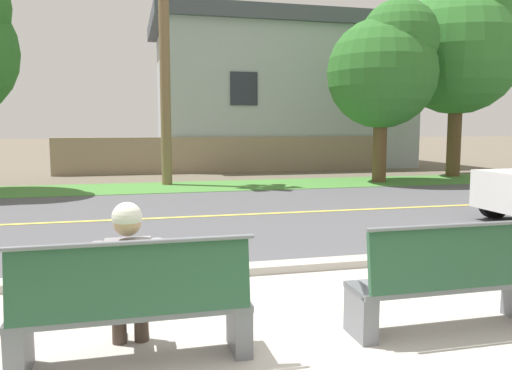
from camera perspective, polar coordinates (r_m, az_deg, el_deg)
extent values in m
plane|color=#665B4C|center=(11.87, -7.30, -2.31)|extent=(140.00, 140.00, 0.00)
cube|color=#B7B2A8|center=(4.64, 4.36, -16.39)|extent=(44.00, 3.60, 0.01)
cube|color=#ADA89E|center=(6.40, -1.23, -9.40)|extent=(44.00, 0.30, 0.11)
cube|color=#515156|center=(10.40, -6.32, -3.52)|extent=(52.00, 8.00, 0.01)
cube|color=#E0CC4C|center=(10.40, -6.32, -3.50)|extent=(48.00, 0.14, 0.01)
cube|color=#478438|center=(15.53, -8.93, -0.22)|extent=(48.00, 2.80, 0.02)
cube|color=slate|center=(4.27, -24.87, -15.91)|extent=(0.14, 0.40, 0.45)
cube|color=slate|center=(4.27, -1.89, -15.27)|extent=(0.14, 0.40, 0.45)
cube|color=slate|center=(4.12, -13.43, -13.32)|extent=(1.78, 0.44, 0.05)
cube|color=#285138|center=(3.85, -13.51, -10.30)|extent=(1.71, 0.12, 0.52)
cylinder|color=slate|center=(3.77, -13.62, -6.26)|extent=(1.78, 0.04, 0.04)
cube|color=slate|center=(4.60, 11.57, -13.78)|extent=(0.14, 0.40, 0.45)
cube|color=slate|center=(4.93, 20.38, -10.21)|extent=(1.78, 0.44, 0.05)
cube|color=#285138|center=(4.71, 21.87, -7.48)|extent=(1.71, 0.12, 0.52)
cylinder|color=slate|center=(4.64, 22.09, -4.15)|extent=(1.78, 0.04, 0.04)
cylinder|color=#47382D|center=(4.27, -15.14, -11.43)|extent=(0.15, 0.42, 0.15)
cylinder|color=#47382D|center=(4.27, -12.68, -11.36)|extent=(0.15, 0.42, 0.15)
cylinder|color=#47382D|center=(4.55, -14.99, -14.24)|extent=(0.12, 0.12, 0.43)
cube|color=black|center=(4.69, -14.90, -15.95)|extent=(0.09, 0.24, 0.07)
cylinder|color=#47382D|center=(4.55, -12.65, -14.18)|extent=(0.12, 0.12, 0.43)
cube|color=black|center=(4.69, -12.62, -15.89)|extent=(0.09, 0.24, 0.07)
cube|color=gray|center=(4.03, -13.98, -9.52)|extent=(0.34, 0.20, 0.52)
cylinder|color=gray|center=(4.05, -17.07, -9.24)|extent=(0.09, 0.09, 0.46)
cylinder|color=gray|center=(4.05, -10.91, -9.07)|extent=(0.09, 0.09, 0.46)
sphere|color=tan|center=(3.95, -14.14, -4.03)|extent=(0.21, 0.21, 0.21)
sphere|color=beige|center=(3.95, -14.15, -3.46)|extent=(0.22, 0.22, 0.22)
cylinder|color=black|center=(11.20, 25.00, -1.74)|extent=(0.64, 0.18, 0.64)
cylinder|color=brown|center=(17.16, 13.59, 3.95)|extent=(0.44, 0.44, 2.19)
sphere|color=#2D6B28|center=(17.23, 13.81, 11.99)|extent=(3.51, 3.51, 3.51)
sphere|color=#2D6B28|center=(17.34, 15.65, 15.40)|extent=(2.45, 2.45, 2.45)
cylinder|color=brown|center=(19.94, 21.17, 4.91)|extent=(0.49, 0.49, 2.80)
sphere|color=#33752D|center=(20.12, 21.54, 13.72)|extent=(4.49, 4.49, 4.49)
sphere|color=#33752D|center=(20.40, 23.62, 17.37)|extent=(3.14, 3.14, 3.14)
cylinder|color=brown|center=(16.22, -10.11, 13.14)|extent=(0.32, 0.32, 7.42)
cube|color=gray|center=(20.37, -3.41, 3.38)|extent=(13.00, 0.36, 1.40)
cube|color=#A3ADB2|center=(24.24, 2.64, 9.31)|extent=(10.83, 6.40, 5.99)
cube|color=#474C56|center=(24.62, 2.68, 16.99)|extent=(11.69, 6.91, 0.60)
cube|color=#232833|center=(20.52, -1.36, 10.66)|extent=(1.10, 0.06, 1.30)
cube|color=#232833|center=(22.10, 11.26, 10.24)|extent=(1.10, 0.06, 1.30)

